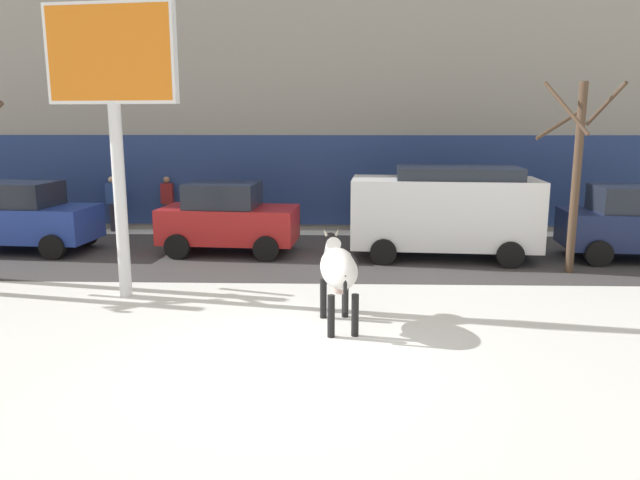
% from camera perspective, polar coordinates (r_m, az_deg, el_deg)
% --- Properties ---
extents(ground_plane, '(120.00, 120.00, 0.00)m').
position_cam_1_polar(ground_plane, '(8.83, -3.22, -11.64)').
color(ground_plane, white).
extents(road_strip, '(60.00, 5.60, 0.01)m').
position_cam_1_polar(road_strip, '(15.66, -0.97, -1.44)').
color(road_strip, '#423F3F').
rests_on(road_strip, ground).
extents(building_facade, '(44.00, 6.10, 13.00)m').
position_cam_1_polar(building_facade, '(22.16, -0.16, 19.11)').
color(building_facade, gray).
rests_on(building_facade, ground).
extents(cow_holstein, '(0.81, 1.93, 1.54)m').
position_cam_1_polar(cow_holstein, '(10.10, 1.82, -2.71)').
color(cow_holstein, silver).
rests_on(cow_holstein, ground).
extents(billboard, '(2.53, 0.52, 5.56)m').
position_cam_1_polar(billboard, '(12.21, -19.12, 14.77)').
color(billboard, silver).
rests_on(billboard, ground).
extents(car_blue_hatchback, '(3.62, 2.14, 1.86)m').
position_cam_1_polar(car_blue_hatchback, '(17.77, -26.06, 1.96)').
color(car_blue_hatchback, '#233D9E').
rests_on(car_blue_hatchback, ground).
extents(car_red_hatchback, '(3.62, 2.14, 1.86)m').
position_cam_1_polar(car_red_hatchback, '(15.95, -8.70, 2.04)').
color(car_red_hatchback, red).
rests_on(car_red_hatchback, ground).
extents(car_white_van, '(4.73, 2.39, 2.32)m').
position_cam_1_polar(car_white_van, '(15.49, 11.75, 2.84)').
color(car_white_van, white).
rests_on(car_white_van, ground).
extents(car_navy_hatchback, '(3.62, 2.14, 1.86)m').
position_cam_1_polar(car_navy_hatchback, '(16.92, 27.67, 1.40)').
color(car_navy_hatchback, '#19234C').
rests_on(car_navy_hatchback, ground).
extents(pedestrian_near_billboard, '(0.36, 0.24, 1.73)m').
position_cam_1_polar(pedestrian_near_billboard, '(18.81, 4.45, 3.37)').
color(pedestrian_near_billboard, '#282833').
rests_on(pedestrian_near_billboard, ground).
extents(pedestrian_by_cars, '(0.36, 0.24, 1.73)m').
position_cam_1_polar(pedestrian_by_cars, '(20.09, -19.02, 3.29)').
color(pedestrian_by_cars, '#282833').
rests_on(pedestrian_by_cars, ground).
extents(pedestrian_far_left, '(0.36, 0.24, 1.73)m').
position_cam_1_polar(pedestrian_far_left, '(19.54, -14.22, 3.35)').
color(pedestrian_far_left, '#282833').
rests_on(pedestrian_far_left, ground).
extents(bare_tree_left_lot, '(1.61, 1.70, 4.29)m').
position_cam_1_polar(bare_tree_left_lot, '(14.69, 23.10, 6.30)').
color(bare_tree_left_lot, '#4C3828').
rests_on(bare_tree_left_lot, ground).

